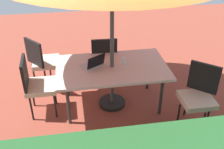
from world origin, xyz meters
TOP-DOWN VIEW (x-y plane):
  - ground_plane at (0.00, 0.00)m, footprint 10.00×10.00m
  - dining_table at (0.00, 0.00)m, footprint 1.73×1.03m
  - chair_south at (0.05, -0.64)m, footprint 0.46×0.47m
  - chair_east at (1.17, 0.02)m, footprint 0.47×0.46m
  - chair_northwest at (-1.16, 0.68)m, footprint 0.58×0.59m
  - chair_southeast at (1.12, -0.73)m, footprint 0.58×0.58m
  - laptop at (0.28, -0.06)m, footprint 0.40×0.38m
  - cup at (-0.20, -0.06)m, footprint 0.07×0.07m

SIDE VIEW (x-z plane):
  - ground_plane at x=0.00m, z-range -0.02..0.00m
  - chair_south at x=0.05m, z-range 0.06..1.04m
  - chair_east at x=1.17m, z-range 0.06..1.04m
  - chair_northwest at x=-1.16m, z-range 0.06..1.04m
  - chair_southeast at x=1.12m, z-range 0.06..1.04m
  - dining_table at x=0.00m, z-range 0.32..1.05m
  - laptop at x=0.28m, z-range 0.67..0.89m
  - cup at x=-0.20m, z-range 0.74..0.85m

